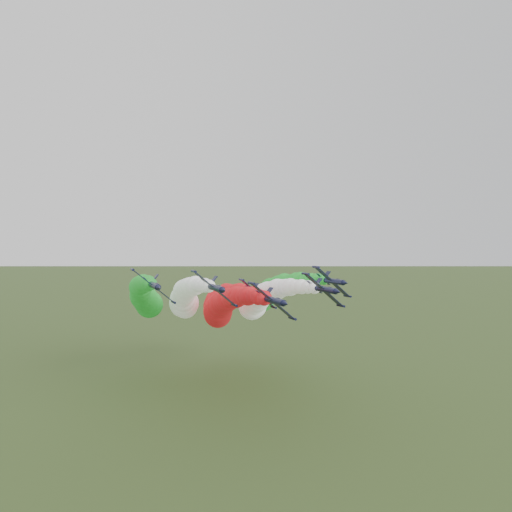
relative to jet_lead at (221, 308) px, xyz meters
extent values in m
plane|color=#495C28|center=(-0.35, -41.83, -26.49)|extent=(3000.00, 3000.00, 0.00)
cylinder|color=black|center=(-6.15, -52.80, 8.05)|extent=(1.78, 10.32, 1.78)
cone|color=black|center=(-6.15, -58.88, 8.05)|extent=(1.62, 2.06, 1.62)
cone|color=black|center=(-6.15, -47.18, 8.05)|extent=(1.62, 1.03, 1.62)
ellipsoid|color=black|center=(-5.85, -55.09, 8.40)|extent=(1.16, 2.16, 1.13)
cube|color=black|center=(-6.26, -53.03, 7.92)|extent=(8.55, 2.18, 7.15)
cylinder|color=black|center=(-10.49, -53.03, 11.44)|extent=(0.71, 2.98, 0.71)
cylinder|color=black|center=(-2.03, -53.03, 4.39)|extent=(0.71, 2.98, 0.71)
cube|color=black|center=(-5.30, -48.44, 9.06)|extent=(1.81, 1.72, 2.13)
cube|color=black|center=(-6.04, -48.44, 8.18)|extent=(3.42, 1.26, 2.88)
sphere|color=red|center=(-6.15, -48.78, 8.05)|extent=(3.06, 3.06, 3.06)
sphere|color=red|center=(-6.12, -45.49, 7.95)|extent=(3.40, 3.40, 3.40)
sphere|color=red|center=(-6.05, -42.20, 7.74)|extent=(3.25, 3.25, 3.25)
sphere|color=red|center=(-5.92, -38.90, 7.46)|extent=(4.16, 4.16, 4.16)
sphere|color=red|center=(-5.74, -35.61, 7.11)|extent=(3.77, 3.77, 3.77)
sphere|color=red|center=(-5.51, -32.32, 6.70)|extent=(4.47, 4.47, 4.47)
sphere|color=red|center=(-5.23, -29.02, 6.25)|extent=(5.16, 5.16, 5.16)
sphere|color=red|center=(-4.90, -25.73, 5.74)|extent=(4.67, 4.67, 4.67)
sphere|color=red|center=(-4.51, -22.44, 5.19)|extent=(4.65, 4.65, 4.65)
sphere|color=red|center=(-4.08, -19.14, 4.60)|extent=(6.02, 6.02, 6.02)
sphere|color=red|center=(-3.60, -15.85, 3.96)|extent=(5.92, 5.92, 5.92)
sphere|color=red|center=(-3.06, -12.55, 3.29)|extent=(6.16, 6.16, 6.16)
sphere|color=red|center=(-2.47, -9.26, 2.58)|extent=(7.11, 7.11, 7.11)
sphere|color=red|center=(-1.83, -5.97, 1.83)|extent=(6.91, 6.91, 6.91)
sphere|color=red|center=(-1.14, -2.67, 1.05)|extent=(7.74, 7.74, 7.74)
sphere|color=red|center=(-0.40, 0.62, 0.23)|extent=(6.97, 6.97, 6.97)
sphere|color=red|center=(0.39, 3.91, -0.62)|extent=(8.52, 8.52, 8.52)
sphere|color=red|center=(1.23, 7.21, -1.50)|extent=(8.98, 8.98, 8.98)
sphere|color=red|center=(2.12, 10.50, -2.42)|extent=(9.22, 9.22, 9.22)
sphere|color=red|center=(3.07, 13.79, -3.36)|extent=(9.13, 9.13, 9.13)
sphere|color=red|center=(4.06, 17.09, -4.34)|extent=(9.12, 9.12, 9.12)
cylinder|color=black|center=(-14.94, -43.84, 9.98)|extent=(1.78, 10.32, 1.78)
cone|color=black|center=(-14.94, -49.91, 9.98)|extent=(1.62, 2.06, 1.62)
cone|color=black|center=(-14.94, -38.21, 9.98)|extent=(1.62, 1.03, 1.62)
ellipsoid|color=black|center=(-14.64, -46.13, 10.33)|extent=(1.16, 2.16, 1.13)
cube|color=black|center=(-15.05, -44.06, 9.85)|extent=(8.55, 2.18, 7.15)
cylinder|color=black|center=(-19.28, -44.06, 13.37)|extent=(0.71, 2.98, 0.71)
cylinder|color=black|center=(-10.82, -44.06, 6.32)|extent=(0.71, 2.98, 0.71)
cube|color=black|center=(-14.09, -39.48, 10.99)|extent=(1.81, 1.72, 2.13)
cube|color=black|center=(-14.83, -39.48, 10.11)|extent=(3.42, 1.26, 2.88)
sphere|color=white|center=(-14.94, -39.82, 9.98)|extent=(2.70, 2.70, 2.70)
sphere|color=white|center=(-14.91, -36.53, 9.88)|extent=(3.12, 3.12, 3.12)
sphere|color=white|center=(-14.83, -33.23, 9.67)|extent=(3.37, 3.37, 3.37)
sphere|color=white|center=(-14.71, -29.94, 9.38)|extent=(3.37, 3.37, 3.37)
sphere|color=white|center=(-14.53, -26.65, 9.03)|extent=(4.56, 4.56, 4.56)
sphere|color=white|center=(-14.30, -23.35, 8.63)|extent=(4.07, 4.07, 4.07)
sphere|color=white|center=(-14.02, -20.06, 8.17)|extent=(4.88, 4.88, 4.88)
sphere|color=white|center=(-13.69, -16.77, 7.67)|extent=(5.23, 5.23, 5.23)
sphere|color=white|center=(-13.30, -13.47, 7.12)|extent=(5.60, 5.60, 5.60)
sphere|color=white|center=(-12.87, -10.18, 6.52)|extent=(5.77, 5.77, 5.77)
sphere|color=white|center=(-12.38, -6.89, 5.89)|extent=(6.59, 6.59, 6.59)
sphere|color=white|center=(-11.85, -3.59, 5.22)|extent=(6.42, 6.42, 6.42)
sphere|color=white|center=(-11.26, -0.30, 4.51)|extent=(6.07, 6.07, 6.07)
sphere|color=white|center=(-10.62, 2.99, 3.76)|extent=(6.43, 6.43, 6.43)
sphere|color=white|center=(-9.93, 6.29, 2.98)|extent=(6.44, 6.44, 6.44)
sphere|color=white|center=(-9.19, 9.58, 2.16)|extent=(7.91, 7.91, 7.91)
sphere|color=white|center=(-8.40, 12.87, 1.31)|extent=(7.72, 7.72, 7.72)
sphere|color=white|center=(-7.56, 16.17, 0.42)|extent=(9.05, 9.05, 9.05)
sphere|color=white|center=(-6.66, 19.46, -0.49)|extent=(9.60, 9.60, 9.60)
sphere|color=white|center=(-5.72, 22.76, -1.44)|extent=(8.68, 8.68, 8.68)
sphere|color=white|center=(-4.72, 26.05, -2.41)|extent=(8.34, 8.34, 8.34)
cylinder|color=black|center=(8.19, -46.72, 9.14)|extent=(1.78, 10.32, 1.78)
cone|color=black|center=(8.19, -52.80, 9.14)|extent=(1.62, 2.06, 1.62)
cone|color=black|center=(8.19, -41.10, 9.14)|extent=(1.62, 1.03, 1.62)
ellipsoid|color=black|center=(8.49, -49.02, 9.49)|extent=(1.16, 2.16, 1.13)
cube|color=black|center=(8.08, -46.95, 9.01)|extent=(8.55, 2.18, 7.15)
cylinder|color=black|center=(3.85, -46.95, 12.53)|extent=(0.71, 2.98, 0.71)
cylinder|color=black|center=(12.31, -46.95, 5.49)|extent=(0.71, 2.98, 0.71)
cube|color=black|center=(9.04, -42.36, 10.16)|extent=(1.81, 1.72, 2.13)
cube|color=black|center=(8.30, -42.36, 9.27)|extent=(3.42, 1.26, 2.88)
sphere|color=white|center=(8.19, -42.71, 9.14)|extent=(2.73, 2.73, 2.73)
sphere|color=white|center=(8.22, -39.41, 9.04)|extent=(3.07, 3.07, 3.07)
sphere|color=white|center=(8.29, -36.12, 8.83)|extent=(3.49, 3.49, 3.49)
sphere|color=white|center=(8.42, -32.83, 8.55)|extent=(3.45, 3.45, 3.45)
sphere|color=white|center=(8.60, -29.53, 8.20)|extent=(4.33, 4.33, 4.33)
sphere|color=white|center=(8.83, -26.24, 7.79)|extent=(4.35, 4.35, 4.35)
sphere|color=white|center=(9.11, -22.95, 7.34)|extent=(4.72, 4.72, 4.72)
sphere|color=white|center=(9.44, -19.65, 6.83)|extent=(5.48, 5.48, 5.48)
sphere|color=white|center=(9.83, -16.36, 6.28)|extent=(5.25, 5.25, 5.25)
sphere|color=white|center=(10.26, -13.07, 5.69)|extent=(5.37, 5.37, 5.37)
sphere|color=white|center=(10.75, -9.77, 5.05)|extent=(6.12, 6.12, 6.12)
sphere|color=white|center=(11.28, -6.48, 4.38)|extent=(6.21, 6.21, 6.21)
sphere|color=white|center=(11.87, -3.19, 3.67)|extent=(6.73, 6.73, 6.73)
sphere|color=white|center=(12.51, 0.11, 2.92)|extent=(6.25, 6.25, 6.25)
sphere|color=white|center=(13.20, 3.40, 2.14)|extent=(7.02, 7.02, 7.02)
sphere|color=white|center=(13.94, 6.69, 1.32)|extent=(8.22, 8.22, 8.22)
sphere|color=white|center=(14.73, 9.99, 0.47)|extent=(8.28, 8.28, 8.28)
sphere|color=white|center=(15.57, 13.28, -0.41)|extent=(7.33, 7.33, 7.33)
sphere|color=white|center=(16.46, 16.57, -1.33)|extent=(7.85, 7.85, 7.85)
sphere|color=white|center=(17.41, 19.87, -2.27)|extent=(9.81, 9.81, 9.81)
sphere|color=white|center=(18.40, 23.16, -3.25)|extent=(9.42, 9.42, 9.42)
cylinder|color=black|center=(-25.70, -35.55, 10.12)|extent=(1.78, 10.32, 1.78)
cone|color=black|center=(-25.70, -41.63, 10.12)|extent=(1.62, 2.06, 1.62)
cone|color=black|center=(-25.70, -29.93, 10.12)|extent=(1.62, 1.03, 1.62)
ellipsoid|color=black|center=(-25.40, -37.84, 10.47)|extent=(1.16, 2.16, 1.13)
cube|color=black|center=(-25.81, -35.78, 9.99)|extent=(8.55, 2.18, 7.15)
cylinder|color=black|center=(-30.04, -35.78, 13.51)|extent=(0.71, 2.98, 0.71)
cylinder|color=black|center=(-21.57, -35.78, 6.46)|extent=(0.71, 2.98, 0.71)
cube|color=black|center=(-24.85, -31.19, 11.13)|extent=(1.81, 1.72, 2.13)
cube|color=black|center=(-25.59, -31.19, 10.25)|extent=(3.42, 1.26, 2.88)
sphere|color=green|center=(-25.70, -31.53, 10.12)|extent=(2.87, 2.87, 2.87)
sphere|color=green|center=(-25.67, -28.24, 10.02)|extent=(3.58, 3.58, 3.58)
sphere|color=green|center=(-25.59, -24.95, 9.81)|extent=(3.60, 3.60, 3.60)
sphere|color=green|center=(-25.47, -21.65, 9.53)|extent=(3.68, 3.68, 3.68)
sphere|color=green|center=(-25.29, -18.36, 9.18)|extent=(4.53, 4.53, 4.53)
sphere|color=green|center=(-25.06, -15.07, 8.77)|extent=(4.85, 4.85, 4.85)
sphere|color=green|center=(-24.78, -11.77, 8.32)|extent=(4.41, 4.41, 4.41)
sphere|color=green|center=(-24.44, -8.48, 7.81)|extent=(4.62, 4.62, 4.62)
sphere|color=green|center=(-24.06, -5.19, 7.26)|extent=(6.12, 6.12, 6.12)
sphere|color=green|center=(-23.63, -1.89, 6.67)|extent=(5.47, 5.47, 5.47)
sphere|color=green|center=(-23.14, 1.40, 6.03)|extent=(5.24, 5.24, 5.24)
sphere|color=green|center=(-22.61, 4.69, 5.36)|extent=(6.22, 6.22, 6.22)
sphere|color=green|center=(-22.02, 7.99, 4.65)|extent=(6.28, 6.28, 6.28)
sphere|color=green|center=(-21.38, 11.28, 3.90)|extent=(7.00, 7.00, 7.00)
sphere|color=green|center=(-20.69, 14.57, 3.12)|extent=(7.86, 7.86, 7.86)
sphere|color=green|center=(-19.95, 17.87, 2.30)|extent=(8.25, 8.25, 8.25)
sphere|color=green|center=(-19.16, 21.16, 1.45)|extent=(8.19, 8.19, 8.19)
sphere|color=green|center=(-18.32, 24.45, 0.57)|extent=(8.03, 8.03, 8.03)
sphere|color=green|center=(-17.42, 27.75, -0.35)|extent=(8.75, 8.75, 8.75)
sphere|color=green|center=(-16.48, 31.04, -1.29)|extent=(7.70, 7.70, 7.70)
sphere|color=green|center=(-15.48, 34.33, -2.27)|extent=(9.45, 9.45, 9.45)
cylinder|color=black|center=(15.46, -37.60, 10.04)|extent=(1.78, 10.32, 1.78)
cone|color=black|center=(15.46, -43.68, 10.04)|extent=(1.62, 2.06, 1.62)
cone|color=black|center=(15.46, -31.98, 10.04)|extent=(1.62, 1.03, 1.62)
ellipsoid|color=black|center=(15.76, -39.90, 10.40)|extent=(1.16, 2.16, 1.13)
cube|color=black|center=(15.35, -37.83, 9.91)|extent=(8.55, 2.18, 7.15)
cylinder|color=black|center=(11.12, -37.83, 13.44)|extent=(0.71, 2.98, 0.71)
cylinder|color=black|center=(19.58, -37.83, 6.39)|extent=(0.71, 2.98, 0.71)
cube|color=black|center=(16.31, -33.24, 11.06)|extent=(1.81, 1.72, 2.13)
cube|color=black|center=(15.57, -33.24, 10.18)|extent=(3.42, 1.26, 2.88)
sphere|color=green|center=(15.46, -33.59, 10.04)|extent=(2.51, 2.51, 2.51)
sphere|color=green|center=(15.49, -30.30, 9.94)|extent=(3.17, 3.17, 3.17)
sphere|color=green|center=(15.56, -27.00, 9.73)|extent=(3.19, 3.19, 3.19)
sphere|color=green|center=(15.69, -23.71, 9.45)|extent=(3.51, 3.51, 3.51)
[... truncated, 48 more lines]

